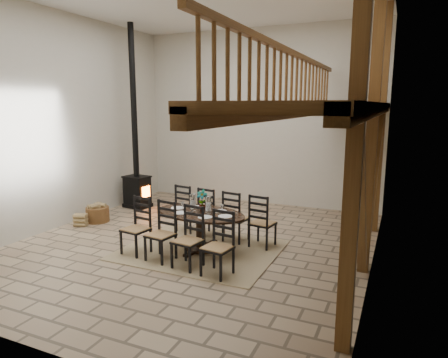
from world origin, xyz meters
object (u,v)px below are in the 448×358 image
at_px(dining_table, 201,231).
at_px(wood_stove, 136,168).
at_px(log_basket, 98,214).
at_px(log_stack, 81,220).

relative_size(dining_table, wood_stove, 0.53).
bearing_deg(wood_stove, log_basket, -84.76).
distance_m(dining_table, log_basket, 3.35).
bearing_deg(dining_table, wood_stove, 152.60).
height_order(dining_table, log_basket, dining_table).
distance_m(wood_stove, log_basket, 1.83).
bearing_deg(log_basket, wood_stove, 88.32).
bearing_deg(wood_stove, dining_table, -28.75).
height_order(wood_stove, log_stack, wood_stove).
bearing_deg(wood_stove, log_stack, -87.10).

